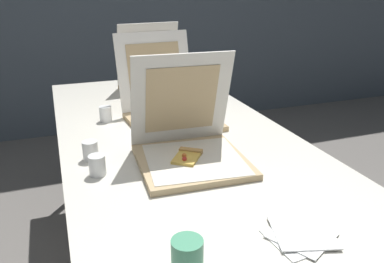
{
  "coord_description": "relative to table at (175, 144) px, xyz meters",
  "views": [
    {
      "loc": [
        -0.45,
        -0.88,
        1.33
      ],
      "look_at": [
        0.02,
        0.41,
        0.8
      ],
      "focal_mm": 36.22,
      "sensor_mm": 36.0,
      "label": 1
    }
  ],
  "objects": [
    {
      "name": "table",
      "position": [
        0.0,
        0.0,
        0.0
      ],
      "size": [
        0.92,
        2.04,
        0.74
      ],
      "color": "silver",
      "rests_on": "ground"
    },
    {
      "name": "pizza_box_front",
      "position": [
        -0.03,
        -0.27,
        0.1
      ],
      "size": [
        0.38,
        0.38,
        0.37
      ],
      "rotation": [
        0.0,
        0.0,
        -0.05
      ],
      "color": "tan",
      "rests_on": "table"
    },
    {
      "name": "pizza_box_middle",
      "position": [
        0.02,
        0.16,
        0.1
      ],
      "size": [
        0.4,
        0.47,
        0.37
      ],
      "rotation": [
        0.0,
        0.0,
        0.08
      ],
      "color": "tan",
      "rests_on": "table"
    },
    {
      "name": "pizza_box_back",
      "position": [
        0.1,
        0.67,
        0.1
      ],
      "size": [
        0.4,
        0.4,
        0.38
      ],
      "rotation": [
        0.0,
        0.0,
        0.11
      ],
      "color": "tan",
      "rests_on": "table"
    },
    {
      "name": "cup_white_near_center",
      "position": [
        -0.36,
        -0.14,
        0.08
      ],
      "size": [
        0.05,
        0.05,
        0.07
      ],
      "primitive_type": "cylinder",
      "color": "white",
      "rests_on": "table"
    },
    {
      "name": "cup_white_far",
      "position": [
        -0.25,
        0.25,
        0.08
      ],
      "size": [
        0.05,
        0.05,
        0.07
      ],
      "primitive_type": "cylinder",
      "color": "white",
      "rests_on": "table"
    },
    {
      "name": "cup_white_near_left",
      "position": [
        -0.35,
        -0.27,
        0.08
      ],
      "size": [
        0.05,
        0.05,
        0.07
      ],
      "primitive_type": "cylinder",
      "color": "white",
      "rests_on": "table"
    },
    {
      "name": "cup_printed_front",
      "position": [
        -0.23,
        -0.81,
        0.09
      ],
      "size": [
        0.07,
        0.07,
        0.09
      ],
      "primitive_type": "cylinder",
      "color": "#4C9E75",
      "rests_on": "table"
    },
    {
      "name": "napkin_pile",
      "position": [
        0.08,
        -0.78,
        0.05
      ],
      "size": [
        0.19,
        0.19,
        0.01
      ],
      "color": "white",
      "rests_on": "table"
    }
  ]
}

